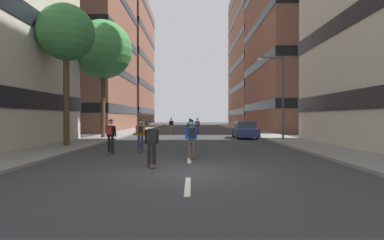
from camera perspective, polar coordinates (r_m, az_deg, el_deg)
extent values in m
plane|color=#333335|center=(34.23, 0.03, -2.57)|extent=(145.15, 145.15, 0.00)
cube|color=gray|center=(38.03, -11.44, -2.16)|extent=(3.04, 66.53, 0.14)
cube|color=gray|center=(37.99, 11.55, -2.17)|extent=(3.04, 66.53, 0.14)
cube|color=silver|center=(8.21, -0.61, -12.64)|extent=(0.16, 2.20, 0.01)
cube|color=silver|center=(13.12, -0.29, -7.64)|extent=(0.16, 2.20, 0.01)
cube|color=silver|center=(18.09, -0.15, -5.38)|extent=(0.16, 2.20, 0.01)
cube|color=silver|center=(23.06, -0.06, -4.09)|extent=(0.16, 2.20, 0.01)
cube|color=silver|center=(28.05, -0.01, -3.26)|extent=(0.16, 2.20, 0.01)
cube|color=silver|center=(33.04, 0.02, -2.68)|extent=(0.16, 2.20, 0.01)
cube|color=silver|center=(38.03, 0.05, -2.25)|extent=(0.16, 2.20, 0.01)
cube|color=silver|center=(43.03, 0.07, -1.92)|extent=(0.16, 2.20, 0.01)
cube|color=silver|center=(48.02, 0.09, -1.66)|extent=(0.16, 2.20, 0.01)
cube|color=silver|center=(53.02, 0.10, -1.45)|extent=(0.16, 2.20, 0.01)
cube|color=silver|center=(58.02, 0.11, -1.28)|extent=(0.16, 2.20, 0.01)
cube|color=silver|center=(63.02, 0.12, -1.13)|extent=(0.16, 2.20, 0.01)
cube|color=brown|center=(45.56, -23.45, 13.50)|extent=(17.17, 16.88, 24.21)
cube|color=black|center=(44.41, -23.41, 1.85)|extent=(17.29, 17.00, 1.10)
cube|color=black|center=(44.78, -23.43, 8.06)|extent=(17.29, 17.00, 1.10)
cube|color=black|center=(45.67, -23.46, 14.09)|extent=(17.29, 17.00, 1.10)
cube|color=black|center=(47.04, -23.48, 19.83)|extent=(17.29, 17.00, 1.10)
cube|color=brown|center=(65.03, -15.93, 10.47)|extent=(17.17, 21.08, 26.15)
cube|color=black|center=(64.07, -15.90, 1.68)|extent=(17.29, 21.20, 1.10)
cube|color=black|center=(64.39, -15.92, 6.34)|extent=(17.29, 21.20, 1.10)
cube|color=black|center=(65.12, -15.93, 10.92)|extent=(17.29, 21.20, 1.10)
cube|color=black|center=(66.26, -15.94, 15.37)|extent=(17.29, 21.20, 1.10)
cube|color=black|center=(67.79, -15.95, 19.65)|extent=(17.29, 21.20, 1.10)
cube|color=brown|center=(45.28, 23.63, 12.46)|extent=(17.17, 18.40, 22.49)
cube|color=black|center=(44.33, 23.59, 2.46)|extent=(17.29, 18.52, 1.10)
cube|color=black|center=(44.87, 23.62, 9.65)|extent=(17.29, 18.52, 1.10)
cube|color=black|center=(46.10, 23.65, 16.57)|extent=(17.29, 18.52, 1.10)
cube|color=#9E6B51|center=(65.23, 16.19, 11.72)|extent=(17.17, 22.20, 29.03)
cube|color=black|center=(64.00, 16.16, 1.47)|extent=(17.29, 22.32, 1.10)
cube|color=black|center=(64.26, 16.17, 5.79)|extent=(17.29, 22.32, 1.10)
cube|color=black|center=(64.88, 16.18, 10.04)|extent=(17.29, 22.32, 1.10)
cube|color=black|center=(65.85, 16.19, 14.20)|extent=(17.29, 22.32, 1.10)
cube|color=black|center=(67.16, 16.21, 18.21)|extent=(17.29, 22.32, 1.10)
cube|color=navy|center=(26.73, 10.43, -2.33)|extent=(1.80, 4.40, 0.70)
cube|color=#2D3338|center=(26.56, 10.49, -0.90)|extent=(1.60, 2.10, 0.64)
cylinder|color=black|center=(28.04, 8.29, -2.62)|extent=(0.22, 0.64, 0.64)
cylinder|color=black|center=(28.31, 11.50, -2.59)|extent=(0.22, 0.64, 0.64)
cylinder|color=black|center=(25.18, 9.22, -2.98)|extent=(0.22, 0.64, 0.64)
cylinder|color=black|center=(25.48, 12.78, -2.95)|extent=(0.22, 0.64, 0.64)
cylinder|color=#4C3823|center=(26.52, -16.64, 3.07)|extent=(0.36, 0.36, 5.81)
sphere|color=#387A3D|center=(27.12, -16.67, 12.94)|extent=(4.99, 4.99, 4.99)
cylinder|color=#4C3823|center=(19.57, -22.94, 3.80)|extent=(0.36, 0.36, 5.71)
sphere|color=#387A3D|center=(20.21, -22.99, 15.35)|extent=(3.42, 3.42, 3.42)
cylinder|color=#3F3F44|center=(24.18, 17.46, 4.13)|extent=(0.16, 0.16, 6.50)
cylinder|color=#3F3F44|center=(24.33, 15.42, 11.60)|extent=(1.80, 0.10, 0.10)
ellipsoid|color=silver|center=(24.09, 13.31, 11.35)|extent=(0.50, 0.30, 0.24)
cube|color=brown|center=(25.85, -0.17, -3.41)|extent=(0.20, 0.90, 0.02)
cylinder|color=#D8BF4C|center=(26.17, -0.16, -3.47)|extent=(0.18, 0.07, 0.07)
cylinder|color=#D8BF4C|center=(25.54, -0.18, -3.57)|extent=(0.18, 0.07, 0.07)
cylinder|color=black|center=(25.83, -0.37, -2.50)|extent=(0.14, 0.14, 0.80)
cylinder|color=black|center=(25.82, 0.03, -2.50)|extent=(0.14, 0.14, 0.80)
cube|color=green|center=(25.80, -0.17, -1.00)|extent=(0.32, 0.20, 0.55)
cylinder|color=green|center=(25.85, -0.65, -1.06)|extent=(0.09, 0.23, 0.55)
cylinder|color=green|center=(25.85, 0.32, -1.06)|extent=(0.09, 0.23, 0.55)
sphere|color=#997051|center=(25.81, -0.17, 0.01)|extent=(0.22, 0.22, 0.22)
sphere|color=black|center=(25.81, -0.17, 0.12)|extent=(0.21, 0.21, 0.21)
cube|color=#4C8C4C|center=(25.62, -0.17, -0.95)|extent=(0.26, 0.16, 0.40)
cube|color=brown|center=(11.29, -7.57, -8.59)|extent=(0.37, 0.92, 0.02)
cylinder|color=#D8BF4C|center=(11.61, -7.67, -8.57)|extent=(0.19, 0.10, 0.07)
cylinder|color=#D8BF4C|center=(10.98, -7.46, -9.10)|extent=(0.19, 0.10, 0.07)
cylinder|color=black|center=(11.22, -8.03, -6.52)|extent=(0.16, 0.16, 0.80)
cylinder|color=black|center=(11.23, -7.11, -6.51)|extent=(0.16, 0.16, 0.80)
cube|color=black|center=(11.17, -7.58, -3.08)|extent=(0.35, 0.26, 0.55)
cylinder|color=black|center=(11.21, -8.72, -3.21)|extent=(0.13, 0.24, 0.55)
cylinder|color=black|center=(11.23, -6.47, -3.20)|extent=(0.13, 0.24, 0.55)
sphere|color=tan|center=(11.17, -7.59, -0.74)|extent=(0.22, 0.22, 0.22)
sphere|color=black|center=(11.16, -7.59, -0.48)|extent=(0.21, 0.21, 0.21)
cube|color=brown|center=(13.41, 0.11, -7.13)|extent=(0.33, 0.92, 0.02)
cylinder|color=#D8BF4C|center=(13.73, -0.08, -7.15)|extent=(0.19, 0.10, 0.07)
cylinder|color=#D8BF4C|center=(13.10, 0.31, -7.52)|extent=(0.19, 0.10, 0.07)
cylinder|color=#594C47|center=(13.34, -0.27, -5.39)|extent=(0.16, 0.16, 0.80)
cylinder|color=#594C47|center=(13.37, 0.50, -5.37)|extent=(0.16, 0.16, 0.80)
cube|color=blue|center=(13.30, 0.11, -2.49)|extent=(0.35, 0.24, 0.55)
cylinder|color=blue|center=(13.32, -0.85, -2.60)|extent=(0.12, 0.24, 0.55)
cylinder|color=blue|center=(13.39, 1.02, -2.59)|extent=(0.12, 0.24, 0.55)
sphere|color=beige|center=(13.31, 0.10, -0.53)|extent=(0.22, 0.22, 0.22)
sphere|color=black|center=(13.31, 0.10, -0.31)|extent=(0.21, 0.21, 0.21)
cube|color=black|center=(13.12, 0.23, -2.40)|extent=(0.28, 0.20, 0.40)
cube|color=brown|center=(31.36, -9.09, -2.72)|extent=(0.37, 0.92, 0.02)
cylinder|color=#D8BF4C|center=(31.69, -9.11, -2.77)|extent=(0.19, 0.10, 0.07)
cylinder|color=#D8BF4C|center=(31.05, -9.07, -2.84)|extent=(0.19, 0.10, 0.07)
cylinder|color=#594C47|center=(31.34, -9.26, -1.97)|extent=(0.16, 0.16, 0.80)
cylinder|color=#594C47|center=(31.35, -8.93, -1.97)|extent=(0.16, 0.16, 0.80)
cube|color=black|center=(31.32, -9.09, -0.73)|extent=(0.35, 0.26, 0.55)
cylinder|color=black|center=(31.36, -9.50, -0.78)|extent=(0.13, 0.24, 0.55)
cylinder|color=black|center=(31.38, -8.69, -0.78)|extent=(0.13, 0.24, 0.55)
sphere|color=beige|center=(31.33, -9.10, 0.10)|extent=(0.22, 0.22, 0.22)
sphere|color=black|center=(31.33, -9.10, 0.19)|extent=(0.21, 0.21, 0.21)
cube|color=#4C8C4C|center=(31.14, -9.08, -0.69)|extent=(0.29, 0.21, 0.40)
cube|color=brown|center=(33.53, 1.26, -2.50)|extent=(0.40, 0.92, 0.02)
cylinder|color=#D8BF4C|center=(33.84, 1.38, -2.55)|extent=(0.19, 0.11, 0.07)
cylinder|color=#D8BF4C|center=(33.22, 1.15, -2.61)|extent=(0.19, 0.11, 0.07)
cylinder|color=#2D334C|center=(33.53, 1.11, -1.79)|extent=(0.17, 0.17, 0.80)
cylinder|color=#2D334C|center=(33.49, 1.41, -1.80)|extent=(0.17, 0.17, 0.80)
cube|color=red|center=(33.49, 1.26, -0.64)|extent=(0.36, 0.27, 0.55)
cylinder|color=red|center=(33.58, 0.91, -0.68)|extent=(0.14, 0.24, 0.55)
cylinder|color=red|center=(33.49, 1.65, -0.69)|extent=(0.14, 0.24, 0.55)
sphere|color=beige|center=(33.50, 1.27, 0.14)|extent=(0.22, 0.22, 0.22)
sphere|color=black|center=(33.50, 1.27, 0.22)|extent=(0.21, 0.21, 0.21)
cube|color=#3F72BF|center=(33.31, 1.20, -0.60)|extent=(0.29, 0.21, 0.40)
cube|color=brown|center=(16.59, 0.00, -5.65)|extent=(0.40, 0.92, 0.02)
cylinder|color=#D8BF4C|center=(16.90, -0.24, -5.69)|extent=(0.19, 0.11, 0.07)
cylinder|color=#D8BF4C|center=(16.28, 0.25, -5.93)|extent=(0.19, 0.11, 0.07)
cylinder|color=#2D334C|center=(16.53, -0.31, -4.23)|extent=(0.17, 0.17, 0.80)
cylinder|color=#2D334C|center=(16.57, 0.30, -4.22)|extent=(0.17, 0.17, 0.80)
cube|color=black|center=(16.50, 0.00, -1.89)|extent=(0.36, 0.27, 0.55)
cylinder|color=black|center=(16.51, -0.78, -1.99)|extent=(0.14, 0.24, 0.55)
cylinder|color=black|center=(16.60, 0.70, -1.97)|extent=(0.14, 0.24, 0.55)
sphere|color=tan|center=(16.51, -0.02, -0.31)|extent=(0.22, 0.22, 0.22)
sphere|color=black|center=(16.51, -0.02, -0.14)|extent=(0.21, 0.21, 0.21)
cube|color=#4C8C4C|center=(16.33, 0.14, -1.81)|extent=(0.29, 0.21, 0.40)
cube|color=brown|center=(15.62, -15.26, -6.06)|extent=(0.27, 0.91, 0.02)
cylinder|color=#D8BF4C|center=(15.92, -14.86, -6.10)|extent=(0.19, 0.08, 0.07)
cylinder|color=#D8BF4C|center=(15.32, -15.68, -6.36)|extent=(0.19, 0.08, 0.07)
cylinder|color=black|center=(15.60, -15.57, -4.54)|extent=(0.15, 0.15, 0.80)
cylinder|color=black|center=(15.54, -14.95, -4.56)|extent=(0.15, 0.15, 0.80)
cube|color=black|center=(15.53, -15.27, -2.07)|extent=(0.34, 0.23, 0.55)
cylinder|color=black|center=(15.65, -15.96, -2.15)|extent=(0.11, 0.24, 0.55)
cylinder|color=black|center=(15.50, -14.44, -2.17)|extent=(0.11, 0.24, 0.55)
sphere|color=tan|center=(15.53, -15.25, -0.39)|extent=(0.22, 0.22, 0.22)
sphere|color=black|center=(15.53, -15.25, -0.20)|extent=(0.21, 0.21, 0.21)
cube|color=#A52626|center=(15.36, -15.50, -1.99)|extent=(0.27, 0.18, 0.40)
cube|color=brown|center=(36.50, -3.83, -2.25)|extent=(0.27, 0.91, 0.02)
cylinder|color=#D8BF4C|center=(36.82, -3.75, -2.30)|extent=(0.18, 0.08, 0.07)
cylinder|color=#D8BF4C|center=(36.19, -3.90, -2.35)|extent=(0.18, 0.08, 0.07)
cylinder|color=tan|center=(36.50, -3.97, -1.60)|extent=(0.15, 0.15, 0.80)
cylinder|color=tan|center=(36.47, -3.69, -1.60)|extent=(0.15, 0.15, 0.80)
cube|color=black|center=(36.47, -3.83, -0.54)|extent=(0.33, 0.22, 0.55)
cylinder|color=black|center=(36.55, -4.16, -0.58)|extent=(0.11, 0.24, 0.55)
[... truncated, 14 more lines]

